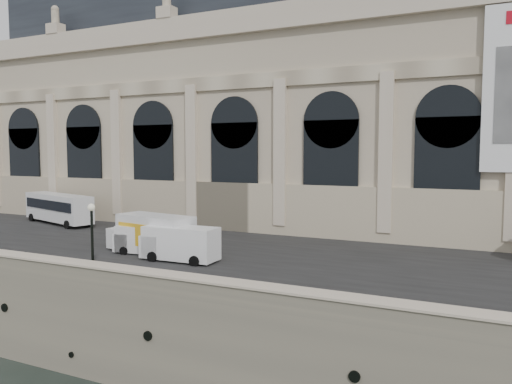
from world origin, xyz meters
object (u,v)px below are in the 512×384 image
at_px(van_c, 177,243).
at_px(lamp_right, 92,239).
at_px(bus_left, 58,207).
at_px(box_truck, 151,234).
at_px(van_b, 144,240).

relative_size(van_c, lamp_right, 1.24).
bearing_deg(bus_left, box_truck, -24.18).
height_order(van_b, van_c, van_c).
distance_m(van_b, box_truck, 0.73).
bearing_deg(bus_left, van_c, -23.66).
height_order(van_c, box_truck, box_truck).
relative_size(bus_left, box_truck, 1.43).
relative_size(bus_left, van_b, 2.21).
relative_size(bus_left, van_c, 1.97).
relative_size(van_b, box_truck, 0.65).
xyz_separation_m(van_b, lamp_right, (1.13, -6.79, 1.20)).
bearing_deg(van_c, box_truck, 159.52).
xyz_separation_m(van_b, van_c, (3.80, -0.98, 0.17)).
distance_m(van_c, lamp_right, 6.48).
xyz_separation_m(bus_left, van_c, (22.75, -9.97, -0.56)).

